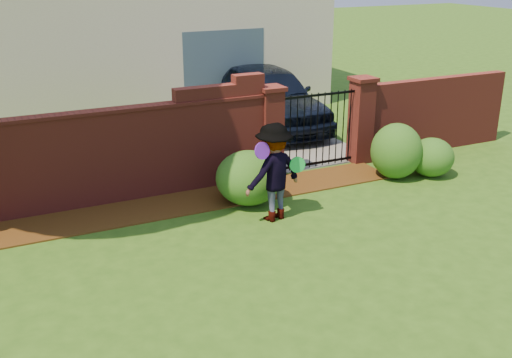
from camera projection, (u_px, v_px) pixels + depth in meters
name	position (u px, v px, depth m)	size (l,w,h in m)	color
ground	(245.00, 293.00, 8.20)	(80.00, 80.00, 0.01)	#2D5314
mulch_bed	(117.00, 215.00, 10.63)	(11.10, 1.08, 0.03)	#3B210A
brick_wall	(43.00, 163.00, 10.44)	(8.70, 0.31, 2.16)	maroon
brick_wall_return	(433.00, 114.00, 13.95)	(4.00, 0.25, 1.70)	maroon
pillar_left	(271.00, 131.00, 12.22)	(0.50, 0.50, 1.88)	maroon
pillar_right	(361.00, 120.00, 13.11)	(0.50, 0.50, 1.88)	maroon
iron_gate	(317.00, 130.00, 12.70)	(1.78, 0.03, 1.60)	black
driveway	(240.00, 124.00, 16.38)	(3.20, 8.00, 0.01)	slate
car	(273.00, 99.00, 15.64)	(1.93, 4.80, 1.63)	black
shrub_left	(249.00, 178.00, 11.00)	(1.21, 1.21, 0.99)	#1D5419
shrub_middle	(396.00, 151.00, 12.26)	(1.04, 1.04, 1.14)	#1D5419
shrub_right	(432.00, 157.00, 12.43)	(0.90, 0.90, 0.80)	#1D5419
man	(275.00, 173.00, 10.19)	(1.10, 0.63, 1.71)	gray
frisbee_purple	(262.00, 151.00, 9.81)	(0.29, 0.29, 0.03)	#6A1EBD
frisbee_green	(297.00, 165.00, 10.21)	(0.28, 0.28, 0.03)	green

